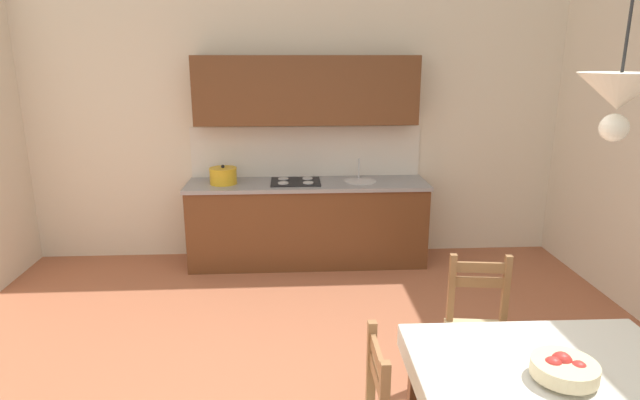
# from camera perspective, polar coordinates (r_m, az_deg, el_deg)

# --- Properties ---
(wall_back) EXTENTS (6.38, 0.12, 4.08)m
(wall_back) POSITION_cam_1_polar(r_m,az_deg,el_deg) (5.86, -2.55, 13.68)
(wall_back) COLOR silver
(wall_back) RESTS_ON ground_plane
(kitchen_cabinetry) EXTENTS (2.54, 0.63, 2.20)m
(kitchen_cabinetry) POSITION_cam_1_polar(r_m,az_deg,el_deg) (5.69, -1.42, 1.58)
(kitchen_cabinetry) COLOR brown
(kitchen_cabinetry) RESTS_ON ground_plane
(dining_table) EXTENTS (1.34, 1.08, 0.75)m
(dining_table) POSITION_cam_1_polar(r_m,az_deg,el_deg) (2.91, 24.06, -18.85)
(dining_table) COLOR brown
(dining_table) RESTS_ON ground_plane
(dining_chair_kitchen_side) EXTENTS (0.47, 0.47, 0.93)m
(dining_chair_kitchen_side) POSITION_cam_1_polar(r_m,az_deg,el_deg) (3.76, 16.79, -13.41)
(dining_chair_kitchen_side) COLOR #D1BC89
(dining_chair_kitchen_side) RESTS_ON ground_plane
(fruit_bowl) EXTENTS (0.30, 0.30, 0.12)m
(fruit_bowl) POSITION_cam_1_polar(r_m,az_deg,el_deg) (2.80, 24.67, -16.10)
(fruit_bowl) COLOR beige
(fruit_bowl) RESTS_ON dining_table
(pendant_lamp) EXTENTS (0.32, 0.32, 0.80)m
(pendant_lamp) POSITION_cam_1_polar(r_m,az_deg,el_deg) (2.38, 29.36, 9.87)
(pendant_lamp) COLOR black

